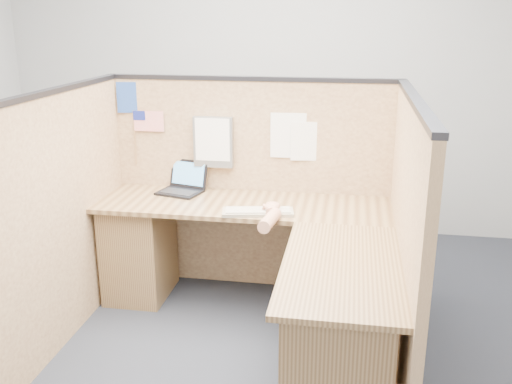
% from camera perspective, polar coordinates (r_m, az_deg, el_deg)
% --- Properties ---
extents(floor, '(5.00, 5.00, 0.00)m').
position_cam_1_polar(floor, '(3.52, -3.39, -15.99)').
color(floor, black).
rests_on(floor, ground).
extents(wall_back, '(5.00, 0.00, 5.00)m').
position_cam_1_polar(wall_back, '(5.18, 2.03, 11.42)').
color(wall_back, '#9C9EA1').
rests_on(wall_back, floor).
extents(cubicle_partitions, '(2.06, 1.83, 1.53)m').
position_cam_1_polar(cubicle_partitions, '(3.55, -2.06, -1.78)').
color(cubicle_partitions, brown).
rests_on(cubicle_partitions, floor).
extents(l_desk, '(1.95, 1.75, 0.73)m').
position_cam_1_polar(l_desk, '(3.53, 0.49, -8.44)').
color(l_desk, brown).
rests_on(l_desk, floor).
extents(laptop, '(0.33, 0.34, 0.21)m').
position_cam_1_polar(laptop, '(4.07, -7.45, 0.77)').
color(laptop, black).
rests_on(laptop, l_desk).
extents(keyboard, '(0.47, 0.23, 0.03)m').
position_cam_1_polar(keyboard, '(3.58, 0.20, -1.99)').
color(keyboard, gray).
rests_on(keyboard, l_desk).
extents(mouse, '(0.13, 0.09, 0.05)m').
position_cam_1_polar(mouse, '(3.58, 1.63, -1.85)').
color(mouse, silver).
rests_on(mouse, l_desk).
extents(hand_forearm, '(0.12, 0.41, 0.09)m').
position_cam_1_polar(hand_forearm, '(3.43, 1.47, -2.40)').
color(hand_forearm, tan).
rests_on(hand_forearm, l_desk).
extents(blue_poster, '(0.16, 0.02, 0.22)m').
position_cam_1_polar(blue_poster, '(4.18, -12.66, 9.20)').
color(blue_poster, '#204192').
rests_on(blue_poster, cubicle_partitions).
extents(american_flag, '(0.23, 0.01, 0.39)m').
position_cam_1_polar(american_flag, '(4.15, -11.04, 6.77)').
color(american_flag, olive).
rests_on(american_flag, cubicle_partitions).
extents(file_holder, '(0.28, 0.05, 0.36)m').
position_cam_1_polar(file_holder, '(4.01, -4.30, 5.02)').
color(file_holder, slate).
rests_on(file_holder, cubicle_partitions).
extents(paper_left, '(0.24, 0.01, 0.31)m').
position_cam_1_polar(paper_left, '(3.93, 3.24, 5.66)').
color(paper_left, white).
rests_on(paper_left, cubicle_partitions).
extents(paper_right, '(0.21, 0.03, 0.27)m').
position_cam_1_polar(paper_right, '(3.93, 5.04, 5.05)').
color(paper_right, white).
rests_on(paper_right, cubicle_partitions).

